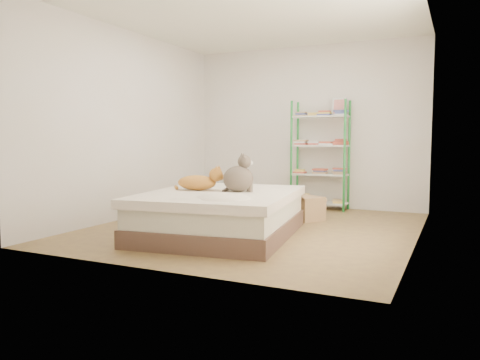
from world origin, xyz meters
The scene contains 7 objects.
room centered at (0.00, 0.00, 1.30)m, with size 3.81×4.21×2.61m.
bed centered at (-0.16, -0.60, 0.25)m, with size 1.84×2.18×0.51m.
orange_cat centered at (-0.49, -0.57, 0.62)m, with size 0.55×0.30×0.22m, color gold, non-canonical shape.
grey_cat centered at (0.02, -0.52, 0.72)m, with size 0.31×0.37×0.43m, color brown, non-canonical shape.
shelf_unit centered at (0.31, 1.88, 0.86)m, with size 0.88×0.36×1.74m.
cardboard_box centered at (0.39, 0.82, 0.16)m, with size 0.59×0.62×0.38m.
white_bin centered at (-1.60, 1.85, 0.19)m, with size 0.37×0.33×0.37m.
Camera 1 is at (2.28, -5.29, 1.10)m, focal length 35.00 mm.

